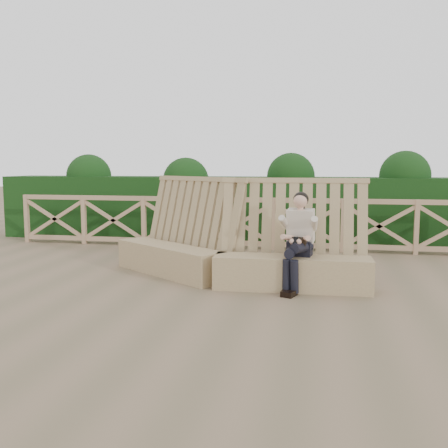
# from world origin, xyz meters

# --- Properties ---
(ground) EXTENTS (60.00, 60.00, 0.00)m
(ground) POSITION_xyz_m (0.00, 0.00, 0.00)
(ground) COLOR brown
(ground) RESTS_ON ground
(bench) EXTENTS (4.21, 1.96, 1.61)m
(bench) POSITION_xyz_m (0.33, 0.57, 0.41)
(bench) COLOR #8B714F
(bench) RESTS_ON ground
(woman) EXTENTS (0.44, 0.84, 1.40)m
(woman) POSITION_xyz_m (1.40, 0.21, 0.76)
(woman) COLOR black
(woman) RESTS_ON ground
(guardrail) EXTENTS (10.10, 0.09, 1.10)m
(guardrail) POSITION_xyz_m (0.00, 3.50, 0.55)
(guardrail) COLOR #977658
(guardrail) RESTS_ON ground
(hedge) EXTENTS (12.00, 1.20, 1.50)m
(hedge) POSITION_xyz_m (0.00, 4.70, 0.75)
(hedge) COLOR black
(hedge) RESTS_ON ground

